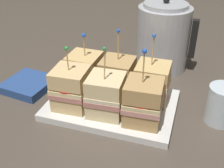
{
  "coord_description": "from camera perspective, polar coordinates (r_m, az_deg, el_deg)",
  "views": [
    {
      "loc": [
        0.19,
        -0.58,
        0.44
      ],
      "look_at": [
        0.0,
        0.0,
        0.07
      ],
      "focal_mm": 45.0,
      "sensor_mm": 36.0,
      "label": 1
    }
  ],
  "objects": [
    {
      "name": "ground_plane",
      "position": [
        0.75,
        0.0,
        -4.81
      ],
      "size": [
        6.0,
        6.0,
        0.0
      ],
      "primitive_type": "plane",
      "color": "#4C4238"
    },
    {
      "name": "sandwich_front_right",
      "position": [
        0.65,
        6.36,
        -3.67
      ],
      "size": [
        0.09,
        0.09,
        0.19
      ],
      "color": "tan",
      "rests_on": "serving_platter"
    },
    {
      "name": "kettle_steel",
      "position": [
        0.93,
        10.33,
        9.35
      ],
      "size": [
        0.19,
        0.17,
        0.23
      ],
      "color": "#B7BABF",
      "rests_on": "ground_plane"
    },
    {
      "name": "sandwich_front_center",
      "position": [
        0.68,
        -1.32,
        -2.29
      ],
      "size": [
        0.09,
        0.09,
        0.18
      ],
      "color": "beige",
      "rests_on": "serving_platter"
    },
    {
      "name": "drinking_glass",
      "position": [
        0.73,
        21.45,
        -3.93
      ],
      "size": [
        0.08,
        0.08,
        0.1
      ],
      "color": "silver",
      "rests_on": "ground_plane"
    },
    {
      "name": "serving_platter",
      "position": [
        0.75,
        0.0,
        -4.25
      ],
      "size": [
        0.33,
        0.23,
        0.02
      ],
      "color": "silver",
      "rests_on": "ground_plane"
    },
    {
      "name": "sandwich_front_left",
      "position": [
        0.71,
        -8.29,
        -0.85
      ],
      "size": [
        0.09,
        0.09,
        0.17
      ],
      "color": "#DBB77A",
      "rests_on": "serving_platter"
    },
    {
      "name": "sandwich_back_center",
      "position": [
        0.75,
        1.07,
        1.44
      ],
      "size": [
        0.09,
        0.09,
        0.18
      ],
      "color": "tan",
      "rests_on": "serving_platter"
    },
    {
      "name": "sandwich_back_left",
      "position": [
        0.78,
        -5.58,
        2.55
      ],
      "size": [
        0.09,
        0.09,
        0.16
      ],
      "color": "tan",
      "rests_on": "serving_platter"
    },
    {
      "name": "napkin_stack",
      "position": [
        0.86,
        -16.56,
        -0.07
      ],
      "size": [
        0.14,
        0.14,
        0.02
      ],
      "color": "navy",
      "rests_on": "ground_plane"
    },
    {
      "name": "sandwich_back_right",
      "position": [
        0.73,
        8.17,
        0.32
      ],
      "size": [
        0.09,
        0.09,
        0.18
      ],
      "color": "tan",
      "rests_on": "serving_platter"
    }
  ]
}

